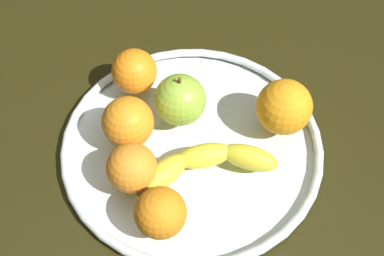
% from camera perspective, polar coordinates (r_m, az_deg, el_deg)
% --- Properties ---
extents(ground_plane, '(1.24, 1.24, 0.04)m').
position_cam_1_polar(ground_plane, '(0.71, -0.00, -3.23)').
color(ground_plane, black).
extents(fruit_bowl, '(0.36, 0.36, 0.02)m').
position_cam_1_polar(fruit_bowl, '(0.68, -0.00, -1.91)').
color(fruit_bowl, silver).
rests_on(fruit_bowl, ground_plane).
extents(banana, '(0.19, 0.08, 0.03)m').
position_cam_1_polar(banana, '(0.64, 1.33, -4.06)').
color(banana, yellow).
rests_on(banana, fruit_bowl).
extents(apple, '(0.07, 0.07, 0.08)m').
position_cam_1_polar(apple, '(0.67, -1.38, 3.23)').
color(apple, '#8EB939').
rests_on(apple, fruit_bowl).
extents(orange_front_right, '(0.06, 0.06, 0.06)m').
position_cam_1_polar(orange_front_right, '(0.62, -6.90, -4.54)').
color(orange_front_right, orange).
rests_on(orange_front_right, fruit_bowl).
extents(orange_front_left, '(0.07, 0.07, 0.07)m').
position_cam_1_polar(orange_front_left, '(0.66, -7.33, 0.67)').
color(orange_front_left, orange).
rests_on(orange_front_left, fruit_bowl).
extents(orange_center, '(0.06, 0.06, 0.06)m').
position_cam_1_polar(orange_center, '(0.72, -6.59, 6.44)').
color(orange_center, orange).
rests_on(orange_center, fruit_bowl).
extents(orange_back_right, '(0.08, 0.08, 0.08)m').
position_cam_1_polar(orange_back_right, '(0.67, 10.46, 2.38)').
color(orange_back_right, orange).
rests_on(orange_back_right, fruit_bowl).
extents(orange_back_left, '(0.06, 0.06, 0.06)m').
position_cam_1_polar(orange_back_left, '(0.59, -3.62, -9.63)').
color(orange_back_left, orange).
rests_on(orange_back_left, fruit_bowl).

